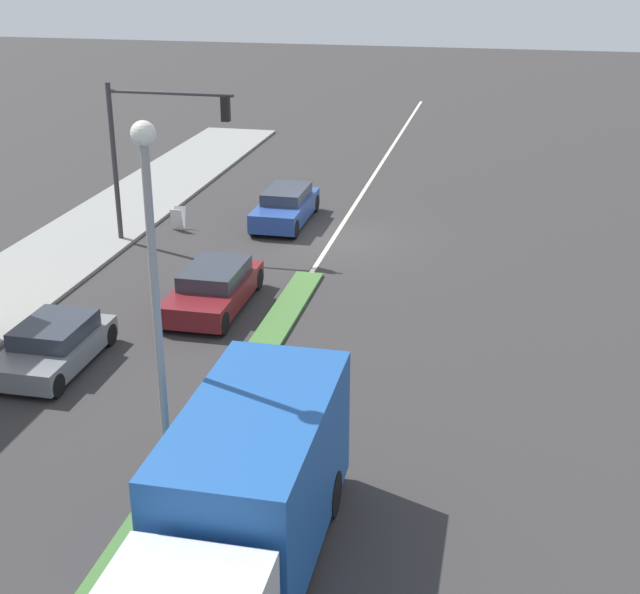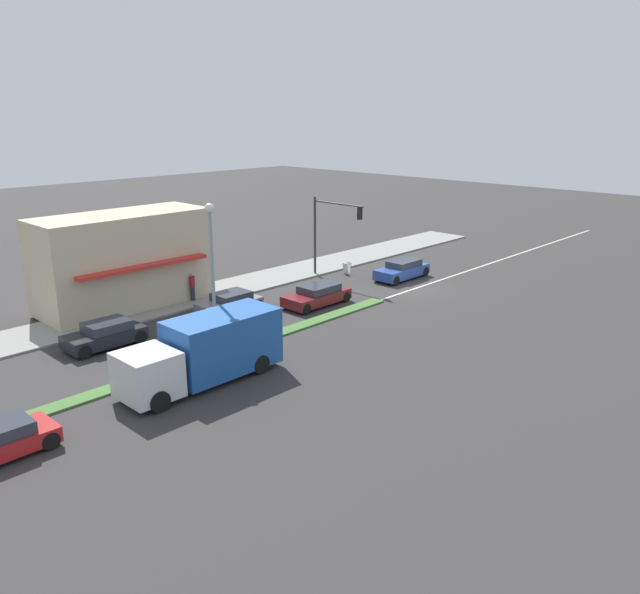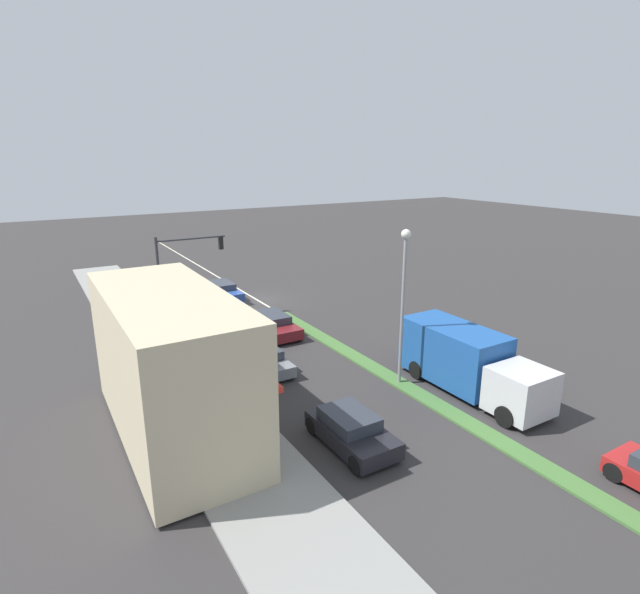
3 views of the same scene
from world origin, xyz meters
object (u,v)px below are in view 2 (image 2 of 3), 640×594
(pedestrian, at_px, (192,286))
(suv_grey, at_px, (230,303))
(street_lamp, at_px, (212,260))
(sedan_maroon, at_px, (317,295))
(sedan_dark, at_px, (105,335))
(traffic_signal_main, at_px, (329,224))
(delivery_truck, at_px, (207,350))
(coupe_blue, at_px, (402,270))
(warning_aframe_sign, at_px, (347,268))

(pedestrian, xyz_separation_m, suv_grey, (-3.24, -0.38, -0.48))
(street_lamp, distance_m, sedan_maroon, 10.50)
(street_lamp, relative_size, sedan_dark, 1.88)
(traffic_signal_main, relative_size, delivery_truck, 0.75)
(street_lamp, distance_m, suv_grey, 8.10)
(coupe_blue, bearing_deg, traffic_signal_main, 41.21)
(delivery_truck, height_order, suv_grey, delivery_truck)
(coupe_blue, xyz_separation_m, suv_grey, (2.80, 13.34, -0.08))
(suv_grey, bearing_deg, pedestrian, 6.63)
(delivery_truck, relative_size, coupe_blue, 1.69)
(coupe_blue, bearing_deg, sedan_maroon, 90.00)
(traffic_signal_main, height_order, coupe_blue, traffic_signal_main)
(sedan_dark, relative_size, suv_grey, 1.03)
(delivery_truck, distance_m, sedan_dark, 7.33)
(sedan_dark, bearing_deg, pedestrian, -66.95)
(pedestrian, height_order, sedan_dark, pedestrian)
(sedan_dark, bearing_deg, coupe_blue, -97.48)
(traffic_signal_main, bearing_deg, warning_aframe_sign, -94.56)
(warning_aframe_sign, relative_size, coupe_blue, 0.19)
(traffic_signal_main, height_order, sedan_dark, traffic_signal_main)
(delivery_truck, bearing_deg, suv_grey, -43.86)
(traffic_signal_main, bearing_deg, delivery_truck, 116.33)
(traffic_signal_main, distance_m, sedan_maroon, 7.37)
(street_lamp, height_order, delivery_truck, street_lamp)
(traffic_signal_main, height_order, delivery_truck, traffic_signal_main)
(suv_grey, bearing_deg, coupe_blue, -101.85)
(delivery_truck, bearing_deg, sedan_dark, 8.43)
(delivery_truck, bearing_deg, sedan_maroon, -69.10)
(warning_aframe_sign, bearing_deg, coupe_blue, -156.17)
(street_lamp, relative_size, warning_aframe_sign, 8.80)
(warning_aframe_sign, bearing_deg, traffic_signal_main, 85.44)
(sedan_maroon, xyz_separation_m, suv_grey, (2.80, 4.60, -0.05))
(street_lamp, xyz_separation_m, sedan_dark, (5.00, 3.20, -4.14))
(traffic_signal_main, bearing_deg, sedan_dark, 93.60)
(coupe_blue, xyz_separation_m, sedan_dark, (2.80, 21.33, -0.01))
(delivery_truck, height_order, sedan_dark, delivery_truck)
(pedestrian, bearing_deg, coupe_blue, -113.76)
(traffic_signal_main, relative_size, sedan_maroon, 1.26)
(pedestrian, bearing_deg, sedan_dark, 113.05)
(warning_aframe_sign, xyz_separation_m, coupe_blue, (-3.78, -1.67, 0.23))
(traffic_signal_main, height_order, pedestrian, traffic_signal_main)
(pedestrian, relative_size, coupe_blue, 0.40)
(pedestrian, bearing_deg, delivery_truck, 147.92)
(sedan_maroon, bearing_deg, suv_grey, 58.69)
(pedestrian, relative_size, suv_grey, 0.46)
(warning_aframe_sign, distance_m, sedan_dark, 19.68)
(coupe_blue, distance_m, sedan_maroon, 8.74)
(delivery_truck, bearing_deg, coupe_blue, -77.75)
(traffic_signal_main, relative_size, suv_grey, 1.46)
(traffic_signal_main, relative_size, street_lamp, 0.76)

